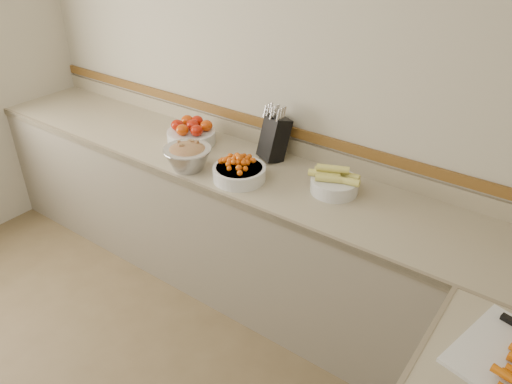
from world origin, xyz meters
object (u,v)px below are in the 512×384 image
Objects in this scene: tomato_bowl at (191,133)px; rhubarb_bowl at (188,156)px; cherry_tomato_bowl at (239,171)px; knife_block at (274,137)px; corn_bowl at (334,182)px.

rhubarb_bowl reaches higher than tomato_bowl.
tomato_bowl is at bearing 159.79° from cherry_tomato_bowl.
cherry_tomato_bowl is (0.54, -0.20, -0.01)m from tomato_bowl.
knife_block is 0.57m from tomato_bowl.
tomato_bowl is 1.11× the size of rhubarb_bowl.
tomato_bowl is 0.58m from cherry_tomato_bowl.
corn_bowl is at bearing 21.41° from cherry_tomato_bowl.
tomato_bowl is at bearing 129.22° from rhubarb_bowl.
corn_bowl is 1.03× the size of rhubarb_bowl.
tomato_bowl is (-0.55, -0.13, -0.08)m from knife_block.
knife_block is at bearing 13.36° from tomato_bowl.
corn_bowl is (0.49, -0.14, -0.08)m from knife_block.
knife_block is 0.34m from cherry_tomato_bowl.
rhubarb_bowl is (-0.82, -0.27, 0.03)m from corn_bowl.
rhubarb_bowl reaches higher than cherry_tomato_bowl.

